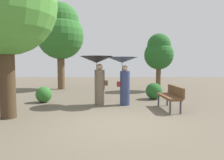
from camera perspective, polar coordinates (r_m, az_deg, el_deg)
ground_plane at (r=5.80m, az=0.50°, el=-11.62°), size 40.00×40.00×0.00m
person_left at (r=8.12m, az=-3.97°, el=3.10°), size 1.30×1.30×1.91m
person_right at (r=8.06m, az=3.09°, el=2.54°), size 1.20×1.20×1.87m
park_bench at (r=7.60m, az=15.88°, el=-4.02°), size 0.55×1.52×0.83m
tree_near_left at (r=13.78m, az=-13.97°, el=12.76°), size 2.92×2.92×5.43m
tree_near_right at (r=12.75m, az=12.71°, el=7.47°), size 1.73×1.73×3.40m
bush_path_left at (r=9.68m, az=11.41°, el=-2.97°), size 0.75×0.75×0.75m
bush_path_right at (r=9.15m, az=-18.20°, el=-3.79°), size 0.67×0.67×0.67m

